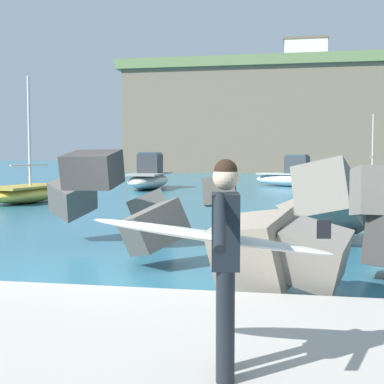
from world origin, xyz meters
The scene contains 9 objects.
ground_plane centered at (0.00, 0.00, 0.00)m, with size 400.00×400.00×0.00m, color #2D6B84.
breakwater_jetty centered at (0.43, 1.60, 1.01)m, with size 30.74×7.02×2.19m.
surfer_with_board centered at (2.35, -4.42, 1.28)m, with size 2.12×1.28×1.78m.
boat_near_centre centered at (-5.72, 23.25, 0.71)m, with size 2.38×6.26×2.26m.
boat_near_right centered at (3.05, 27.23, 0.66)m, with size 5.14×3.07×2.12m.
boat_mid_right centered at (10.09, 41.23, 0.58)m, with size 2.75×4.77×5.76m.
boat_far_left centered at (-8.42, 12.71, 0.43)m, with size 2.68×4.63×5.51m.
mooring_buoy_middle centered at (7.57, 35.72, 0.22)m, with size 0.44×0.44×0.44m.
station_building_west centered at (4.94, 75.04, 16.69)m, with size 6.59×4.85×5.88m.
Camera 1 is at (2.91, -8.75, 2.04)m, focal length 49.91 mm.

